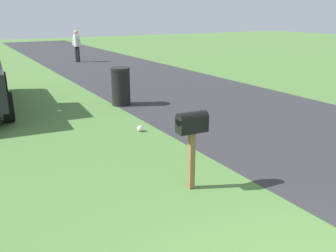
{
  "coord_description": "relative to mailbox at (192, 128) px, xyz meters",
  "views": [
    {
      "loc": [
        -1.24,
        2.51,
        2.66
      ],
      "look_at": [
        3.68,
        -0.33,
        0.9
      ],
      "focal_mm": 39.19,
      "sensor_mm": 36.0,
      "label": 1
    }
  ],
  "objects": [
    {
      "name": "road_asphalt",
      "position": [
        2.87,
        -3.88,
        -0.99
      ],
      "size": [
        60.0,
        5.75,
        0.01
      ],
      "primitive_type": "cube",
      "color": "#2D2D30",
      "rests_on": "ground"
    },
    {
      "name": "mailbox",
      "position": [
        0.0,
        0.0,
        0.0
      ],
      "size": [
        0.23,
        0.48,
        1.25
      ],
      "rotation": [
        0.0,
        0.0,
        -0.05
      ],
      "color": "brown",
      "rests_on": "ground"
    },
    {
      "name": "trash_bin",
      "position": [
        5.61,
        -1.21,
        -0.43
      ],
      "size": [
        0.58,
        0.58,
        1.12
      ],
      "color": "black",
      "rests_on": "ground"
    },
    {
      "name": "pedestrian",
      "position": [
        15.99,
        -3.02,
        0.01
      ],
      "size": [
        0.42,
        0.41,
        1.73
      ],
      "rotation": [
        0.0,
        0.0,
        5.33
      ],
      "color": "black",
      "rests_on": "ground"
    },
    {
      "name": "litter_wrapper_far_scatter",
      "position": [
        5.85,
        0.58,
        -0.99
      ],
      "size": [
        0.14,
        0.14,
        0.01
      ],
      "primitive_type": "cube",
      "rotation": [
        0.0,
        0.0,
        0.81
      ],
      "color": "silver",
      "rests_on": "ground"
    },
    {
      "name": "litter_bag_near_hydrant",
      "position": [
        3.0,
        -0.57,
        -0.92
      ],
      "size": [
        0.14,
        0.14,
        0.14
      ],
      "primitive_type": "sphere",
      "color": "silver",
      "rests_on": "ground"
    }
  ]
}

